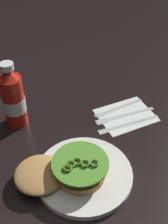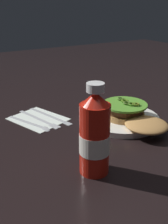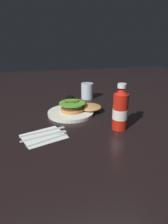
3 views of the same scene
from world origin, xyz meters
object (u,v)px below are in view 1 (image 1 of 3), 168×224
napkin (126,115)px  fork_utensil (120,116)px  dinner_plate (84,174)px  ketchup_bottle (13,99)px  spoon_utensil (112,110)px  burger_sandwich (65,170)px  butter_knife (125,124)px

napkin → fork_utensil: bearing=14.9°
dinner_plate → ketchup_bottle: ketchup_bottle is taller
ketchup_bottle → spoon_utensil: bearing=-175.6°
napkin → fork_utensil: fork_utensil is taller
burger_sandwich → butter_knife: bearing=-136.6°
napkin → spoon_utensil: bearing=-34.4°
butter_knife → spoon_utensil: bearing=-68.9°
dinner_plate → butter_knife: size_ratio=1.23×
dinner_plate → burger_sandwich: burger_sandwich is taller
burger_sandwich → spoon_utensil: size_ratio=1.36×
dinner_plate → burger_sandwich: (0.05, 0.01, 0.03)m
ketchup_bottle → fork_utensil: ketchup_bottle is taller
burger_sandwich → fork_utensil: (-0.18, -0.22, -0.03)m
dinner_plate → fork_utensil: (-0.14, -0.21, -0.00)m
napkin → spoon_utensil: (0.04, -0.03, 0.00)m
burger_sandwich → spoon_utensil: (-0.16, -0.25, -0.03)m
dinner_plate → spoon_utensil: size_ratio=1.44×
fork_utensil → spoon_utensil: bearing=-57.1°
dinner_plate → napkin: bearing=-125.3°
napkin → fork_utensil: 0.02m
ketchup_bottle → napkin: 0.35m
burger_sandwich → ketchup_bottle: (0.13, -0.23, 0.05)m
ketchup_bottle → fork_utensil: bearing=178.3°
fork_utensil → butter_knife: (-0.01, 0.04, 0.00)m
fork_utensil → butter_knife: same height
ketchup_bottle → napkin: ketchup_bottle is taller
napkin → butter_knife: size_ratio=0.86×
napkin → spoon_utensil: 0.05m
napkin → ketchup_bottle: bearing=-0.7°
ketchup_bottle → butter_knife: ketchup_bottle is taller
napkin → burger_sandwich: bearing=48.1°
fork_utensil → butter_knife: size_ratio=0.99×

